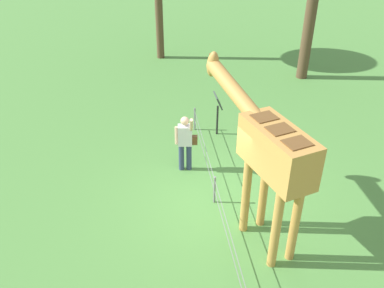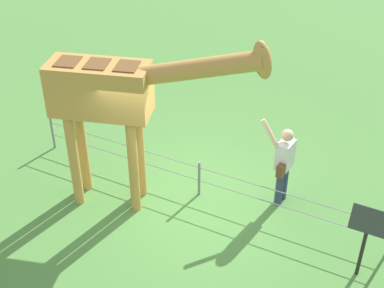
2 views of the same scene
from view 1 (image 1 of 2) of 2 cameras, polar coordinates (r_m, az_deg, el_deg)
ground_plane at (r=10.06m, az=4.41°, el=-7.88°), size 60.00×60.00×0.00m
giraffe at (r=7.98m, az=10.36°, el=-0.59°), size 3.68×1.55×3.41m
visitor at (r=10.59m, az=-0.91°, el=0.50°), size 0.61×0.59×1.75m
info_sign at (r=12.20m, az=3.58°, el=5.26°), size 0.56×0.21×1.32m
wire_fence at (r=9.77m, az=3.14°, el=-6.19°), size 7.05×0.05×0.75m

